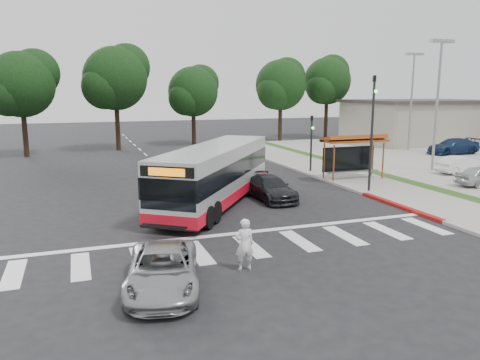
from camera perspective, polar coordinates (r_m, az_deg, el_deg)
name	(u,v)px	position (r m, az deg, el deg)	size (l,w,h in m)	color
ground	(213,214)	(22.05, -3.27, -4.11)	(140.00, 140.00, 0.00)	black
sidewalk_east	(331,172)	(33.58, 11.09, 1.00)	(4.00, 40.00, 0.12)	gray
curb_east	(306,173)	(32.62, 8.06, 0.83)	(0.30, 40.00, 0.15)	#9E9991
curb_east_red	(400,206)	(24.38, 18.93, -3.05)	(0.32, 6.00, 0.15)	maroon
parking_lot	(446,160)	(42.37, 23.84, 2.27)	(18.00, 36.00, 0.10)	gray
commercial_building	(418,123)	(55.72, 20.87, 6.55)	(14.00, 10.00, 4.40)	#A39B89
building_roof_cap	(419,101)	(55.62, 21.03, 8.96)	(14.60, 10.60, 0.30)	#383330
crosswalk_ladder	(251,246)	(17.50, 1.35, -8.09)	(18.00, 2.60, 0.01)	silver
bus_shelter	(353,144)	(30.72, 13.65, 4.31)	(4.20, 1.60, 2.86)	#984419
traffic_signal_ne_tall	(372,124)	(26.94, 15.83, 6.59)	(0.18, 0.37, 6.50)	black
traffic_signal_ne_short	(311,138)	(33.00, 8.70, 5.14)	(0.18, 0.37, 4.00)	black
lot_light_front	(438,87)	(35.66, 23.03, 10.35)	(1.90, 0.35, 9.01)	gray
lot_light_mid	(412,88)	(47.16, 20.26, 10.46)	(1.90, 0.35, 9.01)	gray
tree_ne_a	(281,84)	(53.28, 5.02, 11.56)	(6.16, 5.74, 9.30)	black
tree_ne_b	(328,80)	(58.27, 10.62, 11.87)	(6.16, 5.74, 10.02)	black
tree_north_a	(116,77)	(46.73, -14.88, 12.00)	(6.60, 6.15, 10.17)	black
tree_north_b	(194,91)	(49.99, -5.68, 10.76)	(5.72, 5.33, 8.43)	black
tree_north_c	(22,83)	(44.73, -25.06, 10.62)	(6.16, 5.74, 9.30)	black
transit_bus	(215,175)	(23.69, -3.01, 0.60)	(2.48, 11.44, 2.96)	#B1B3B6
pedestrian	(244,244)	(15.07, 0.55, -7.86)	(0.62, 0.41, 1.70)	white
dark_sedan	(270,188)	(24.78, 3.70, -0.98)	(1.73, 4.25, 1.23)	black
silver_suv_south	(163,270)	(13.90, -9.41, -10.73)	(2.01, 4.36, 1.21)	#97999C
parked_car_1	(461,165)	(35.43, 25.38, 1.69)	(1.25, 3.59, 1.18)	silver
parked_car_3	(453,146)	(46.02, 24.56, 3.77)	(1.96, 4.83, 1.40)	#16294F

